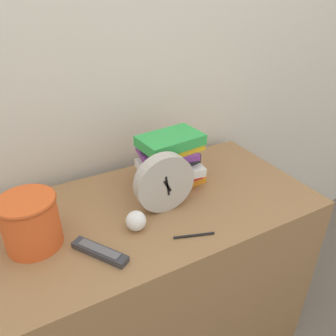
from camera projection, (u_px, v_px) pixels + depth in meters
name	position (u px, v px, depth m)	size (l,w,h in m)	color
wall_back	(103.00, 64.00, 1.24)	(6.00, 0.04, 2.40)	silver
desk	(152.00, 282.00, 1.36)	(1.21, 0.60, 0.78)	olive
desk_clock	(164.00, 183.00, 1.10)	(0.21, 0.05, 0.21)	#B7B2A8
book_stack	(171.00, 160.00, 1.25)	(0.26, 0.21, 0.21)	orange
basket	(30.00, 221.00, 0.96)	(0.17, 0.17, 0.17)	#E05623
tv_remote	(100.00, 252.00, 0.96)	(0.13, 0.17, 0.02)	#333338
crumpled_paper_ball	(136.00, 221.00, 1.04)	(0.07, 0.07, 0.07)	white
pen	(194.00, 235.00, 1.03)	(0.13, 0.05, 0.01)	black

